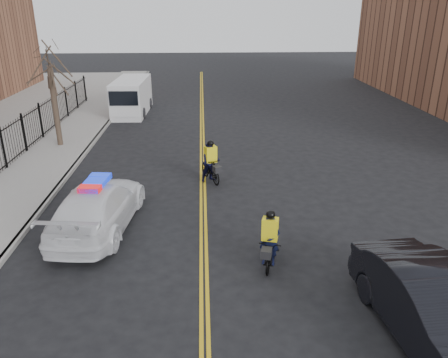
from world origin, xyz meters
TOP-DOWN VIEW (x-y plane):
  - ground at (0.00, 0.00)m, footprint 120.00×120.00m
  - center_line_left at (-0.08, 8.00)m, footprint 0.10×60.00m
  - center_line_right at (0.08, 8.00)m, footprint 0.10×60.00m
  - sidewalk at (-7.50, 8.00)m, footprint 3.00×60.00m
  - curb at (-6.00, 8.00)m, footprint 0.20×60.00m
  - iron_fence at (-9.00, 8.00)m, footprint 0.12×28.00m
  - street_tree at (-7.60, 10.00)m, footprint 3.20×3.20m
  - police_cruiser at (-3.54, 0.68)m, footprint 2.78×5.64m
  - dark_sedan at (5.07, -5.23)m, footprint 2.27×5.30m
  - cargo_van at (-4.89, 17.74)m, footprint 2.31×5.66m
  - cyclist_near at (1.91, -1.86)m, footprint 1.08×1.87m
  - cyclist_far at (0.35, 4.75)m, footprint 1.17×1.88m

SIDE VIEW (x-z plane):
  - ground at x=0.00m, z-range 0.00..0.00m
  - center_line_left at x=-0.08m, z-range 0.00..0.01m
  - center_line_right at x=0.08m, z-range 0.00..0.01m
  - sidewalk at x=-7.50m, z-range 0.00..0.15m
  - curb at x=-6.00m, z-range 0.00..0.15m
  - cyclist_near at x=1.91m, z-range -0.26..1.47m
  - cyclist_far at x=0.35m, z-range -0.19..1.65m
  - police_cruiser at x=-3.54m, z-range -0.07..1.67m
  - dark_sedan at x=5.07m, z-range 0.00..1.70m
  - iron_fence at x=-9.00m, z-range 0.00..2.00m
  - cargo_van at x=-4.89m, z-range -0.03..2.32m
  - street_tree at x=-7.60m, z-range 1.13..5.93m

